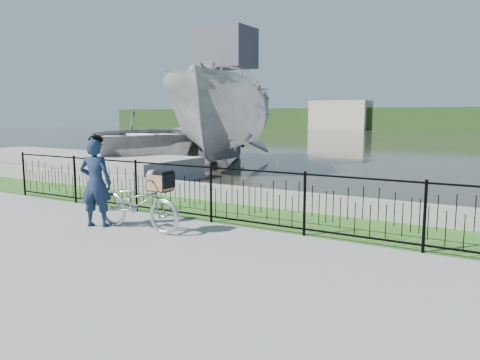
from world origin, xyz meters
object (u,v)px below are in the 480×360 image
Objects in this scene: dock at (70,163)px; boat_far at (163,137)px; bicycle_rig at (138,202)px; boat_near at (226,117)px; cyclist at (96,182)px.

boat_far is (0.73, 4.37, 0.79)m from dock.
boat_near is (-4.62, 10.13, 1.49)m from bicycle_rig.
boat_near is at bearing 109.87° from cyclist.
bicycle_rig is at bearing -65.48° from boat_near.
bicycle_rig is 0.18× the size of boat_near.
boat_near is (3.58, 5.03, 1.66)m from dock.
cyclist is at bearing -35.98° from dock.
boat_near reaches higher than bicycle_rig.
dock is at bearing -99.46° from boat_far.
boat_far reaches higher than dock.
bicycle_rig reaches higher than dock.
boat_far is at bearing -166.83° from boat_near.
cyclist is 0.17× the size of boat_near.
bicycle_rig is 12.08m from boat_far.
dock is 5.18× the size of bicycle_rig.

